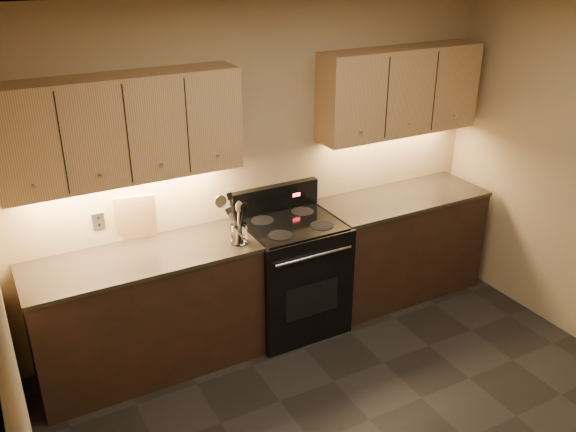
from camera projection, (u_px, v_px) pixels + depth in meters
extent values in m
plane|color=silver|center=(463.00, 22.00, 2.64)|extent=(4.00, 4.00, 0.00)
cube|color=tan|center=(263.00, 167.00, 4.78)|extent=(4.00, 0.04, 2.60)
cube|color=tan|center=(25.00, 410.00, 2.31)|extent=(0.04, 4.00, 2.60)
cube|color=black|center=(148.00, 314.00, 4.41)|extent=(1.60, 0.60, 0.90)
cube|color=#3B3125|center=(141.00, 258.00, 4.22)|extent=(1.62, 0.62, 0.03)
cube|color=black|center=(399.00, 246.00, 5.40)|extent=(1.44, 0.60, 0.90)
cube|color=#3B3125|center=(403.00, 198.00, 5.21)|extent=(1.46, 0.62, 0.03)
cube|color=black|center=(292.00, 276.00, 4.90)|extent=(0.76, 0.65, 0.92)
cube|color=black|center=(292.00, 224.00, 4.71)|extent=(0.70, 0.60, 0.01)
cube|color=black|center=(275.00, 199.00, 4.89)|extent=(0.76, 0.07, 0.22)
cube|color=red|center=(297.00, 195.00, 4.94)|extent=(0.06, 0.00, 0.03)
cylinder|color=silver|center=(314.00, 256.00, 4.49)|extent=(0.65, 0.02, 0.02)
cube|color=black|center=(312.00, 300.00, 4.66)|extent=(0.46, 0.00, 0.28)
cylinder|color=black|center=(280.00, 235.00, 4.51)|extent=(0.18, 0.18, 0.00)
cylinder|color=black|center=(322.00, 225.00, 4.66)|extent=(0.18, 0.18, 0.00)
cylinder|color=black|center=(262.00, 220.00, 4.75)|extent=(0.18, 0.18, 0.00)
cylinder|color=black|center=(302.00, 211.00, 4.90)|extent=(0.18, 0.18, 0.00)
cube|color=tan|center=(121.00, 129.00, 3.98)|extent=(1.60, 0.30, 0.70)
cube|color=tan|center=(400.00, 91.00, 4.97)|extent=(1.44, 0.30, 0.70)
cube|color=#B2B5BA|center=(99.00, 221.00, 4.28)|extent=(0.08, 0.01, 0.12)
cylinder|color=white|center=(239.00, 234.00, 4.37)|extent=(0.15, 0.15, 0.15)
cylinder|color=white|center=(239.00, 242.00, 4.39)|extent=(0.12, 0.12, 0.02)
cube|color=tan|center=(136.00, 218.00, 4.37)|extent=(0.30, 0.14, 0.36)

